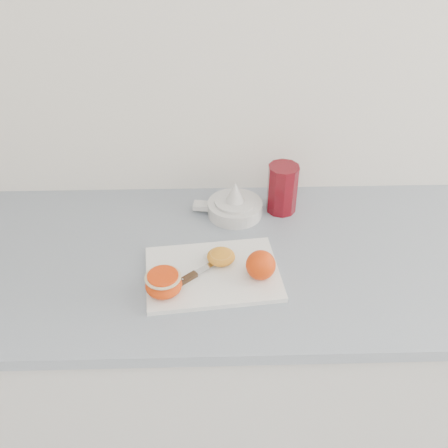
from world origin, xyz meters
name	(u,v)px	position (x,y,z in m)	size (l,w,h in m)	color
counter	(262,365)	(-0.13, 1.70, 0.45)	(2.55, 0.64, 0.89)	silver
cutting_board	(213,274)	(-0.27, 1.62, 0.90)	(0.31, 0.22, 0.01)	white
whole_orange	(261,265)	(-0.16, 1.60, 0.94)	(0.07, 0.07, 0.07)	#F32D00
half_orange	(164,284)	(-0.38, 1.55, 0.93)	(0.08, 0.08, 0.05)	#F32D00
squeezed_shell	(221,256)	(-0.25, 1.65, 0.92)	(0.07, 0.07, 0.03)	orange
paring_knife	(188,278)	(-0.33, 1.59, 0.91)	(0.15, 0.13, 0.01)	#432C19
citrus_juicer	(234,206)	(-0.21, 1.87, 0.92)	(0.19, 0.15, 0.10)	white
red_tumbler	(282,190)	(-0.08, 1.88, 0.95)	(0.08, 0.08, 0.14)	maroon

